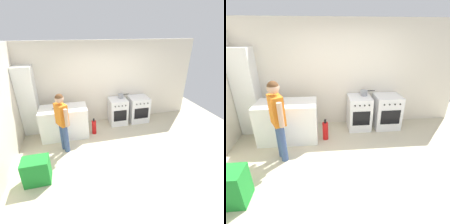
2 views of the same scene
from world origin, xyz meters
The scene contains 14 objects.
ground_plane centered at (0.00, 0.00, 0.00)m, with size 8.00×8.00×0.00m, color beige.
back_wall centered at (0.00, 1.95, 1.30)m, with size 6.00×0.10×2.60m, color silver.
side_wall_left centered at (-2.60, 0.40, 1.30)m, with size 0.10×3.10×2.60m, color silver.
counter_unit centered at (-1.35, 1.20, 0.45)m, with size 1.30×0.70×0.90m, color white.
oven_left centered at (0.35, 1.58, 0.43)m, with size 0.56×0.62×0.85m.
oven_right centered at (1.07, 1.58, 0.43)m, with size 0.64×0.62×0.85m.
pot centered at (0.47, 1.66, 0.92)m, with size 0.36×0.18×0.13m.
knife_chef centered at (-1.59, 0.98, 0.90)m, with size 0.30×0.14×0.01m.
knife_utility centered at (-1.52, 1.22, 0.90)m, with size 0.24×0.13×0.01m.
person centered at (-1.37, 0.49, 0.92)m, with size 0.34×0.51×1.55m.
fire_extinguisher centered at (-0.52, 1.10, 0.22)m, with size 0.13×0.13×0.50m.
recycling_crate_lower centered at (-1.94, -0.45, 0.14)m, with size 0.52×0.36×0.28m, color #1E842D.
recycling_crate_upper centered at (-1.94, -0.45, 0.42)m, with size 0.52×0.36×0.28m, color #1E842D.
larder_cabinet centered at (-2.30, 1.68, 1.00)m, with size 0.48×0.44×2.00m, color white.
Camera 1 is at (-1.11, -3.42, 2.89)m, focal length 28.00 mm.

